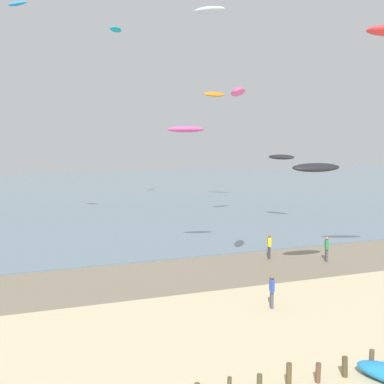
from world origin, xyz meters
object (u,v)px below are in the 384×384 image
object	(u,v)px
kite_aloft_0	(281,157)
kite_aloft_6	(316,167)
person_mid_beach	(327,248)
kite_aloft_9	(210,10)
kite_aloft_8	(214,94)
kite_aloft_2	(116,30)
person_nearest_camera	(272,290)
person_left_flank	(269,246)
kite_aloft_7	(238,92)
kite_aloft_4	(17,4)
kite_aloft_3	(186,129)

from	to	relation	value
kite_aloft_0	kite_aloft_6	size ratio (longest dim) A/B	0.85
kite_aloft_6	person_mid_beach	bearing A→B (deg)	-131.73
person_mid_beach	kite_aloft_9	size ratio (longest dim) A/B	0.54
person_mid_beach	kite_aloft_8	xyz separation A→B (m)	(-2.33, 14.20, 11.03)
kite_aloft_2	person_nearest_camera	bearing A→B (deg)	-140.31
kite_aloft_2	kite_aloft_8	size ratio (longest dim) A/B	1.02
person_left_flank	kite_aloft_7	bearing A→B (deg)	-134.24
person_mid_beach	kite_aloft_2	xyz separation A→B (m)	(-8.51, 26.05, 18.23)
kite_aloft_4	kite_aloft_7	xyz separation A→B (m)	(10.51, -18.23, -7.70)
kite_aloft_2	kite_aloft_9	bearing A→B (deg)	-95.30
kite_aloft_4	kite_aloft_9	bearing A→B (deg)	63.59
kite_aloft_0	person_mid_beach	bearing A→B (deg)	-50.92
kite_aloft_3	kite_aloft_8	distance (m)	12.35
person_left_flank	kite_aloft_4	world-z (taller)	kite_aloft_4
kite_aloft_9	kite_aloft_4	bearing A→B (deg)	-124.09
kite_aloft_3	kite_aloft_4	distance (m)	17.92
person_left_flank	kite_aloft_6	distance (m)	7.80
person_left_flank	kite_aloft_6	xyz separation A→B (m)	(0.09, -5.23, 5.79)
kite_aloft_3	kite_aloft_8	xyz separation A→B (m)	(6.32, 10.17, 3.05)
kite_aloft_2	kite_aloft_3	size ratio (longest dim) A/B	0.93
kite_aloft_2	kite_aloft_7	size ratio (longest dim) A/B	0.93
person_nearest_camera	kite_aloft_7	distance (m)	10.72
kite_aloft_2	kite_aloft_4	size ratio (longest dim) A/B	1.14
kite_aloft_2	kite_aloft_3	xyz separation A→B (m)	(-0.14, -22.01, -10.25)
person_mid_beach	kite_aloft_2	world-z (taller)	kite_aloft_2
kite_aloft_8	kite_aloft_4	bearing A→B (deg)	162.22
person_mid_beach	kite_aloft_4	world-z (taller)	kite_aloft_4
person_mid_beach	kite_aloft_7	distance (m)	13.25
kite_aloft_7	kite_aloft_6	bearing A→B (deg)	117.44
person_nearest_camera	person_left_flank	bearing A→B (deg)	61.96
person_nearest_camera	kite_aloft_4	size ratio (longest dim) A/B	0.84
kite_aloft_0	kite_aloft_3	bearing A→B (deg)	-88.95
kite_aloft_6	kite_aloft_8	xyz separation A→B (m)	(0.85, 17.40, 5.25)
kite_aloft_2	kite_aloft_0	bearing A→B (deg)	-98.00
kite_aloft_7	kite_aloft_9	world-z (taller)	kite_aloft_9
kite_aloft_4	kite_aloft_3	bearing A→B (deg)	4.17
person_nearest_camera	kite_aloft_8	xyz separation A→B (m)	(5.63, 20.96, 11.03)
kite_aloft_0	kite_aloft_7	world-z (taller)	kite_aloft_7
person_nearest_camera	kite_aloft_8	size ratio (longest dim) A/B	0.75
kite_aloft_2	kite_aloft_8	distance (m)	15.18
person_nearest_camera	kite_aloft_7	bearing A→B (deg)	92.78
kite_aloft_7	kite_aloft_8	world-z (taller)	kite_aloft_8
kite_aloft_0	kite_aloft_3	size ratio (longest dim) A/B	1.04
kite_aloft_7	person_mid_beach	bearing A→B (deg)	140.13
kite_aloft_2	kite_aloft_6	xyz separation A→B (m)	(5.33, -29.24, -12.45)
kite_aloft_0	person_nearest_camera	bearing A→B (deg)	-65.29
person_mid_beach	kite_aloft_3	distance (m)	12.45
kite_aloft_0	kite_aloft_8	xyz separation A→B (m)	(-6.19, 1.30, 5.63)
person_mid_beach	kite_aloft_0	world-z (taller)	kite_aloft_0
person_left_flank	kite_aloft_0	bearing A→B (deg)	56.73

